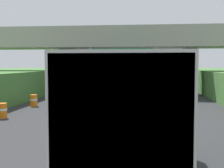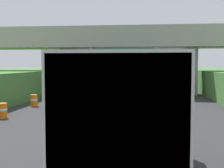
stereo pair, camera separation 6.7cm
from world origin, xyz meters
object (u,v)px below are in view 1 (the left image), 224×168
object	(u,v)px
car_blue	(121,81)
car_white	(171,85)
truck_green	(169,74)
construction_barrel_5	(68,89)
truck_silver	(131,113)
construction_barrel_4	(54,94)
overhead_highway_sign	(122,62)
construction_barrel_3	(34,100)
construction_barrel_2	(2,110)

from	to	relation	value
car_blue	car_white	bearing A→B (deg)	-52.25
truck_green	construction_barrel_5	world-z (taller)	truck_green
truck_silver	construction_barrel_4	world-z (taller)	truck_silver
construction_barrel_4	truck_green	bearing A→B (deg)	54.16
truck_silver	car_blue	world-z (taller)	truck_silver
truck_green	truck_silver	bearing A→B (deg)	-95.49
overhead_highway_sign	car_white	xyz separation A→B (m)	(4.85, 8.33, -2.55)
truck_silver	construction_barrel_4	size ratio (longest dim) A/B	8.11
car_white	construction_barrel_4	world-z (taller)	car_white
car_white	car_blue	bearing A→B (deg)	127.75
overhead_highway_sign	construction_barrel_3	world-z (taller)	overhead_highway_sign
truck_green	construction_barrel_2	world-z (taller)	truck_green
construction_barrel_5	car_white	bearing A→B (deg)	10.51
overhead_highway_sign	construction_barrel_3	xyz separation A→B (m)	(-6.50, -4.13, -2.95)
construction_barrel_4	truck_silver	bearing A→B (deg)	-66.99
truck_green	car_white	distance (m)	9.05
overhead_highway_sign	car_white	distance (m)	9.97
car_blue	construction_barrel_3	distance (m)	21.28
truck_silver	car_white	xyz separation A→B (m)	(3.08, 26.86, -1.08)
truck_silver	construction_barrel_4	bearing A→B (deg)	113.01
car_white	truck_silver	bearing A→B (deg)	-96.54
truck_silver	car_blue	bearing A→B (deg)	95.35
truck_green	construction_barrel_2	distance (m)	29.10
truck_silver	overhead_highway_sign	bearing A→B (deg)	95.47
car_blue	construction_barrel_2	size ratio (longest dim) A/B	4.56
construction_barrel_2	construction_barrel_4	xyz separation A→B (m)	(-0.08, 10.35, 0.00)
overhead_highway_sign	construction_barrel_3	bearing A→B (deg)	-147.57
construction_barrel_3	car_white	bearing A→B (deg)	47.67
construction_barrel_5	truck_green	bearing A→B (deg)	43.27
truck_silver	construction_barrel_4	distance (m)	21.31
car_blue	car_white	distance (m)	10.39
truck_green	car_blue	bearing A→B (deg)	-173.52
overhead_highway_sign	construction_barrel_3	distance (m)	8.25
car_blue	truck_silver	bearing A→B (deg)	-84.65
construction_barrel_5	overhead_highway_sign	bearing A→B (deg)	-43.41
truck_silver	construction_barrel_3	distance (m)	16.67
truck_silver	construction_barrel_2	world-z (taller)	truck_silver
overhead_highway_sign	construction_barrel_4	xyz separation A→B (m)	(-6.54, 1.04, -2.95)
car_white	construction_barrel_4	bearing A→B (deg)	-147.36
car_blue	construction_barrel_4	size ratio (longest dim) A/B	4.56
car_white	construction_barrel_5	distance (m)	11.62
overhead_highway_sign	construction_barrel_2	bearing A→B (deg)	-124.74
construction_barrel_2	construction_barrel_4	world-z (taller)	same
car_white	construction_barrel_4	xyz separation A→B (m)	(-11.39, -7.29, -0.40)
truck_green	construction_barrel_3	size ratio (longest dim) A/B	8.11
truck_green	car_blue	world-z (taller)	truck_green
truck_green	construction_barrel_3	bearing A→B (deg)	-118.66
construction_barrel_4	construction_barrel_5	distance (m)	5.17
overhead_highway_sign	construction_barrel_2	size ratio (longest dim) A/B	6.53
construction_barrel_3	car_blue	bearing A→B (deg)	76.42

